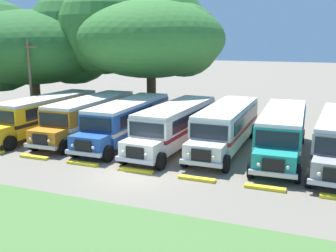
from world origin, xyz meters
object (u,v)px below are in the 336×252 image
(secondary_tree, at_px, (38,45))
(utility_pole, at_px, (30,81))
(parked_bus_slot_5, at_px, (282,130))
(parked_bus_slot_0, at_px, (46,113))
(parked_bus_slot_1, at_px, (90,115))
(parked_bus_slot_3, at_px, (175,123))
(broad_shade_tree, at_px, (148,35))
(parked_bus_slot_2, at_px, (127,119))
(parked_bus_slot_4, at_px, (226,125))

(secondary_tree, relative_size, utility_pole, 2.27)
(parked_bus_slot_5, bearing_deg, parked_bus_slot_0, -89.49)
(parked_bus_slot_1, distance_m, parked_bus_slot_3, 7.06)
(parked_bus_slot_1, relative_size, broad_shade_tree, 0.70)
(parked_bus_slot_0, distance_m, parked_bus_slot_1, 3.63)
(parked_bus_slot_1, xyz_separation_m, broad_shade_tree, (0.72, 9.29, 5.91))
(parked_bus_slot_2, bearing_deg, broad_shade_tree, -164.96)
(parked_bus_slot_2, bearing_deg, parked_bus_slot_0, -88.47)
(parked_bus_slot_1, xyz_separation_m, parked_bus_slot_3, (7.05, -0.45, 0.00))
(parked_bus_slot_4, relative_size, broad_shade_tree, 0.70)
(broad_shade_tree, distance_m, secondary_tree, 11.41)
(parked_bus_slot_2, relative_size, parked_bus_slot_4, 1.00)
(parked_bus_slot_0, distance_m, secondary_tree, 11.62)
(parked_bus_slot_2, distance_m, utility_pole, 9.60)
(parked_bus_slot_4, distance_m, secondary_tree, 22.55)
(utility_pole, bearing_deg, broad_shade_tree, 52.17)
(parked_bus_slot_2, distance_m, broad_shade_tree, 11.57)
(parked_bus_slot_5, bearing_deg, utility_pole, -93.20)
(parked_bus_slot_2, xyz_separation_m, parked_bus_slot_5, (10.67, 0.39, 0.00))
(parked_bus_slot_3, distance_m, secondary_tree, 19.85)
(parked_bus_slot_0, relative_size, parked_bus_slot_4, 1.01)
(parked_bus_slot_0, height_order, parked_bus_slot_4, same)
(utility_pole, bearing_deg, parked_bus_slot_3, -5.07)
(secondary_tree, bearing_deg, broad_shade_tree, 9.52)
(parked_bus_slot_5, relative_size, broad_shade_tree, 0.71)
(parked_bus_slot_2, relative_size, utility_pole, 1.52)
(broad_shade_tree, xyz_separation_m, utility_pole, (-6.67, -8.59, -3.68))
(parked_bus_slot_1, bearing_deg, secondary_tree, -125.32)
(parked_bus_slot_4, height_order, parked_bus_slot_5, same)
(parked_bus_slot_3, height_order, parked_bus_slot_5, same)
(parked_bus_slot_2, bearing_deg, parked_bus_slot_5, 91.93)
(parked_bus_slot_2, height_order, parked_bus_slot_5, same)
(parked_bus_slot_5, distance_m, utility_pole, 20.08)
(parked_bus_slot_3, bearing_deg, broad_shade_tree, -144.34)
(parked_bus_slot_1, height_order, parked_bus_slot_4, same)
(parked_bus_slot_1, relative_size, parked_bus_slot_4, 1.00)
(parked_bus_slot_0, height_order, parked_bus_slot_5, same)
(parked_bus_slot_0, xyz_separation_m, parked_bus_slot_3, (10.64, 0.06, 0.00))
(parked_bus_slot_0, height_order, parked_bus_slot_2, same)
(parked_bus_slot_5, distance_m, secondary_tree, 26.04)
(parked_bus_slot_3, bearing_deg, parked_bus_slot_2, -89.63)
(secondary_tree, xyz_separation_m, utility_pole, (4.55, -6.71, -2.73))
(parked_bus_slot_2, xyz_separation_m, utility_pole, (-9.28, 1.00, 2.23))
(parked_bus_slot_1, relative_size, utility_pole, 1.52)
(parked_bus_slot_2, bearing_deg, parked_bus_slot_1, -95.31)
(parked_bus_slot_3, xyz_separation_m, secondary_tree, (-17.54, 7.86, 4.97))
(parked_bus_slot_4, relative_size, parked_bus_slot_5, 1.00)
(parked_bus_slot_0, xyz_separation_m, parked_bus_slot_4, (13.95, 0.91, 0.00))
(parked_bus_slot_2, xyz_separation_m, parked_bus_slot_3, (3.72, -0.15, 0.00))
(parked_bus_slot_1, distance_m, broad_shade_tree, 11.04)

